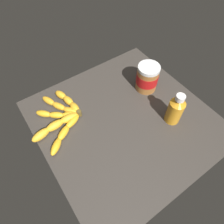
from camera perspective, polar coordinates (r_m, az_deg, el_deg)
ground_plane at (r=88.07cm, az=3.47°, el=-2.92°), size 70.67×70.26×4.98cm
banana_bunch at (r=87.40cm, az=-14.45°, el=-1.31°), size 29.96×23.56×3.46cm
peanut_butter_jar at (r=93.99cm, az=9.99°, el=9.58°), size 9.95×9.95×13.00cm
honey_bottle at (r=84.07cm, az=17.59°, el=0.69°), size 6.31×6.31×15.32cm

